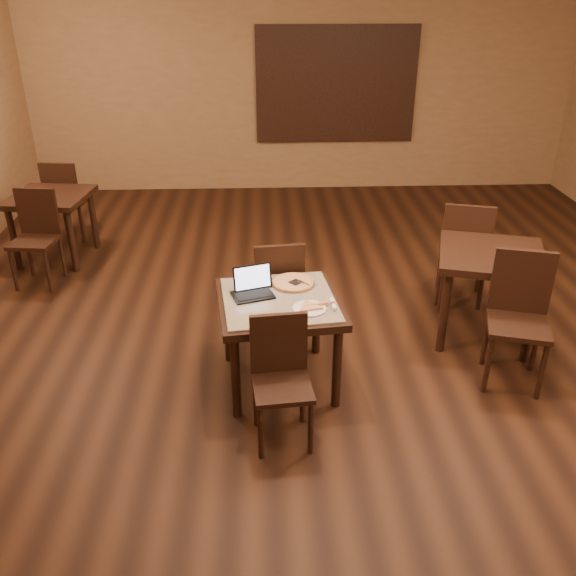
{
  "coord_description": "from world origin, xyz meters",
  "views": [
    {
      "loc": [
        -0.6,
        -4.24,
        2.95
      ],
      "look_at": [
        -0.42,
        -0.13,
        0.85
      ],
      "focal_mm": 38.0,
      "sensor_mm": 36.0,
      "label": 1
    }
  ],
  "objects_px": {
    "other_table_b": "(51,206)",
    "other_table_b_chair_near": "(36,231)",
    "pizza_pan": "(293,284)",
    "other_table_a": "(490,267)",
    "other_table_a_chair_near": "(519,310)",
    "chair_main_near": "(281,372)",
    "other_table_a_chair_far": "(465,247)",
    "other_table_b_chair_far": "(66,196)",
    "tiled_table": "(279,310)",
    "chair_main_far": "(278,286)",
    "laptop": "(253,287)"
  },
  "relations": [
    {
      "from": "tiled_table",
      "to": "pizza_pan",
      "type": "bearing_deg",
      "value": 56.61
    },
    {
      "from": "pizza_pan",
      "to": "other_table_a_chair_far",
      "type": "bearing_deg",
      "value": 31.0
    },
    {
      "from": "tiled_table",
      "to": "other_table_b_chair_far",
      "type": "bearing_deg",
      "value": 121.82
    },
    {
      "from": "chair_main_far",
      "to": "laptop",
      "type": "height_order",
      "value": "chair_main_far"
    },
    {
      "from": "other_table_a",
      "to": "other_table_b_chair_far",
      "type": "xyz_separation_m",
      "value": [
        -4.39,
        2.5,
        -0.12
      ]
    },
    {
      "from": "other_table_a",
      "to": "other_table_b_chair_far",
      "type": "distance_m",
      "value": 5.06
    },
    {
      "from": "chair_main_far",
      "to": "other_table_a",
      "type": "xyz_separation_m",
      "value": [
        1.86,
        0.03,
        0.13
      ]
    },
    {
      "from": "laptop",
      "to": "other_table_b",
      "type": "relative_size",
      "value": 0.39
    },
    {
      "from": "laptop",
      "to": "other_table_b_chair_near",
      "type": "height_order",
      "value": "other_table_b_chair_near"
    },
    {
      "from": "other_table_b",
      "to": "other_table_a_chair_near",
      "type": "bearing_deg",
      "value": -23.12
    },
    {
      "from": "other_table_a_chair_far",
      "to": "other_table_b_chair_near",
      "type": "bearing_deg",
      "value": 6.75
    },
    {
      "from": "other_table_b",
      "to": "other_table_b_chair_near",
      "type": "bearing_deg",
      "value": -82.05
    },
    {
      "from": "tiled_table",
      "to": "chair_main_far",
      "type": "bearing_deg",
      "value": 82.29
    },
    {
      "from": "tiled_table",
      "to": "chair_main_far",
      "type": "xyz_separation_m",
      "value": [
        0.01,
        0.61,
        -0.1
      ]
    },
    {
      "from": "chair_main_far",
      "to": "pizza_pan",
      "type": "distance_m",
      "value": 0.44
    },
    {
      "from": "pizza_pan",
      "to": "other_table_a_chair_near",
      "type": "distance_m",
      "value": 1.8
    },
    {
      "from": "other_table_a_chair_near",
      "to": "chair_main_far",
      "type": "bearing_deg",
      "value": 178.47
    },
    {
      "from": "other_table_b",
      "to": "laptop",
      "type": "bearing_deg",
      "value": -39.98
    },
    {
      "from": "laptop",
      "to": "other_table_a_chair_far",
      "type": "distance_m",
      "value": 2.37
    },
    {
      "from": "chair_main_near",
      "to": "other_table_a_chair_far",
      "type": "height_order",
      "value": "other_table_a_chair_far"
    },
    {
      "from": "chair_main_near",
      "to": "other_table_a_chair_far",
      "type": "distance_m",
      "value": 2.65
    },
    {
      "from": "laptop",
      "to": "other_table_b_chair_far",
      "type": "xyz_separation_m",
      "value": [
        -2.32,
        3.05,
        -0.25
      ]
    },
    {
      "from": "other_table_b_chair_far",
      "to": "other_table_a",
      "type": "bearing_deg",
      "value": 157.22
    },
    {
      "from": "chair_main_far",
      "to": "other_table_b_chair_near",
      "type": "distance_m",
      "value": 2.86
    },
    {
      "from": "chair_main_near",
      "to": "other_table_b",
      "type": "height_order",
      "value": "chair_main_near"
    },
    {
      "from": "other_table_a",
      "to": "other_table_b_chair_near",
      "type": "xyz_separation_m",
      "value": [
        -4.37,
        1.33,
        -0.12
      ]
    },
    {
      "from": "chair_main_far",
      "to": "other_table_a_chair_near",
      "type": "height_order",
      "value": "other_table_a_chair_near"
    },
    {
      "from": "other_table_a",
      "to": "other_table_a_chair_far",
      "type": "relative_size",
      "value": 1.02
    },
    {
      "from": "other_table_a_chair_far",
      "to": "other_table_b",
      "type": "relative_size",
      "value": 1.17
    },
    {
      "from": "other_table_b_chair_far",
      "to": "pizza_pan",
      "type": "bearing_deg",
      "value": 139.11
    },
    {
      "from": "tiled_table",
      "to": "other_table_a_chair_near",
      "type": "bearing_deg",
      "value": -6.26
    },
    {
      "from": "other_table_a_chair_near",
      "to": "other_table_b_chair_near",
      "type": "bearing_deg",
      "value": 171.91
    },
    {
      "from": "tiled_table",
      "to": "laptop",
      "type": "height_order",
      "value": "laptop"
    },
    {
      "from": "chair_main_near",
      "to": "laptop",
      "type": "relative_size",
      "value": 2.58
    },
    {
      "from": "pizza_pan",
      "to": "other_table_a",
      "type": "bearing_deg",
      "value": 13.1
    },
    {
      "from": "tiled_table",
      "to": "other_table_a_chair_near",
      "type": "height_order",
      "value": "other_table_a_chair_near"
    },
    {
      "from": "chair_main_near",
      "to": "other_table_a_chair_far",
      "type": "bearing_deg",
      "value": 39.87
    },
    {
      "from": "chair_main_far",
      "to": "tiled_table",
      "type": "bearing_deg",
      "value": 82.82
    },
    {
      "from": "chair_main_near",
      "to": "other_table_a_chair_far",
      "type": "xyz_separation_m",
      "value": [
        1.85,
        1.9,
        0.08
      ]
    },
    {
      "from": "tiled_table",
      "to": "other_table_b_chair_far",
      "type": "xyz_separation_m",
      "value": [
        -2.52,
        3.15,
        -0.09
      ]
    },
    {
      "from": "other_table_a_chair_far",
      "to": "other_table_b",
      "type": "xyz_separation_m",
      "value": [
        -4.35,
        1.29,
        0.04
      ]
    },
    {
      "from": "pizza_pan",
      "to": "other_table_a_chair_far",
      "type": "height_order",
      "value": "other_table_a_chair_far"
    },
    {
      "from": "other_table_b_chair_far",
      "to": "other_table_b_chair_near",
      "type": "bearing_deg",
      "value": 97.95
    },
    {
      "from": "tiled_table",
      "to": "other_table_a_chair_far",
      "type": "bearing_deg",
      "value": 27.85
    },
    {
      "from": "chair_main_far",
      "to": "other_table_b",
      "type": "distance_m",
      "value": 3.19
    },
    {
      "from": "tiled_table",
      "to": "other_table_b",
      "type": "height_order",
      "value": "other_table_b"
    },
    {
      "from": "other_table_a_chair_near",
      "to": "other_table_a_chair_far",
      "type": "distance_m",
      "value": 1.26
    },
    {
      "from": "other_table_a_chair_far",
      "to": "laptop",
      "type": "bearing_deg",
      "value": 45.9
    },
    {
      "from": "chair_main_far",
      "to": "other_table_b",
      "type": "xyz_separation_m",
      "value": [
        -2.52,
        1.95,
        0.09
      ]
    },
    {
      "from": "tiled_table",
      "to": "pizza_pan",
      "type": "distance_m",
      "value": 0.29
    }
  ]
}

